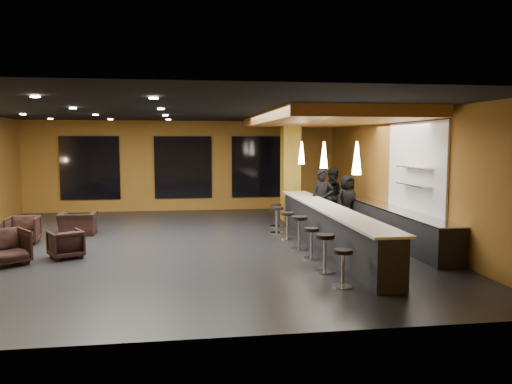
{
  "coord_description": "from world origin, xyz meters",
  "views": [
    {
      "loc": [
        0.01,
        -13.16,
        2.71
      ],
      "look_at": [
        2.0,
        0.5,
        1.3
      ],
      "focal_mm": 35.0,
      "sensor_mm": 36.0,
      "label": 1
    }
  ],
  "objects": [
    {
      "name": "floor",
      "position": [
        0.0,
        0.0,
        -0.05
      ],
      "size": [
        12.0,
        13.0,
        0.1
      ],
      "primitive_type": "cube",
      "color": "black",
      "rests_on": "ground"
    },
    {
      "name": "ceiling",
      "position": [
        0.0,
        0.0,
        3.55
      ],
      "size": [
        12.0,
        13.0,
        0.1
      ],
      "primitive_type": "cube",
      "color": "black"
    },
    {
      "name": "wall_back",
      "position": [
        0.0,
        6.55,
        1.75
      ],
      "size": [
        12.0,
        0.1,
        3.5
      ],
      "primitive_type": "cube",
      "color": "brown",
      "rests_on": "floor"
    },
    {
      "name": "wall_front",
      "position": [
        0.0,
        -6.55,
        1.75
      ],
      "size": [
        12.0,
        0.1,
        3.5
      ],
      "primitive_type": "cube",
      "color": "brown",
      "rests_on": "floor"
    },
    {
      "name": "wall_right",
      "position": [
        6.05,
        0.0,
        1.75
      ],
      "size": [
        0.1,
        13.0,
        3.5
      ],
      "primitive_type": "cube",
      "color": "brown",
      "rests_on": "floor"
    },
    {
      "name": "wood_soffit",
      "position": [
        4.0,
        1.0,
        3.36
      ],
      "size": [
        3.6,
        8.0,
        0.28
      ],
      "primitive_type": "cube",
      "color": "#B47634",
      "rests_on": "ceiling"
    },
    {
      "name": "window_left",
      "position": [
        -3.5,
        6.44,
        1.7
      ],
      "size": [
        2.2,
        0.06,
        2.4
      ],
      "primitive_type": "cube",
      "color": "black",
      "rests_on": "wall_back"
    },
    {
      "name": "window_center",
      "position": [
        0.0,
        6.44,
        1.7
      ],
      "size": [
        2.2,
        0.06,
        2.4
      ],
      "primitive_type": "cube",
      "color": "black",
      "rests_on": "wall_back"
    },
    {
      "name": "window_right",
      "position": [
        3.0,
        6.44,
        1.7
      ],
      "size": [
        2.2,
        0.06,
        2.4
      ],
      "primitive_type": "cube",
      "color": "black",
      "rests_on": "wall_back"
    },
    {
      "name": "tile_backsplash",
      "position": [
        5.96,
        -1.0,
        2.0
      ],
      "size": [
        0.06,
        3.2,
        2.4
      ],
      "primitive_type": "cube",
      "color": "white",
      "rests_on": "wall_right"
    },
    {
      "name": "bar_counter",
      "position": [
        3.65,
        -1.0,
        0.5
      ],
      "size": [
        0.6,
        8.0,
        1.0
      ],
      "primitive_type": "cube",
      "color": "black",
      "rests_on": "floor"
    },
    {
      "name": "bar_top",
      "position": [
        3.65,
        -1.0,
        1.02
      ],
      "size": [
        0.78,
        8.1,
        0.05
      ],
      "primitive_type": "cube",
      "color": "silver",
      "rests_on": "bar_counter"
    },
    {
      "name": "prep_counter",
      "position": [
        5.65,
        -0.5,
        0.43
      ],
      "size": [
        0.7,
        6.0,
        0.86
      ],
      "primitive_type": "cube",
      "color": "black",
      "rests_on": "floor"
    },
    {
      "name": "prep_top",
      "position": [
        5.65,
        -0.5,
        0.89
      ],
      "size": [
        0.72,
        6.0,
        0.03
      ],
      "primitive_type": "cube",
      "color": "silver",
      "rests_on": "prep_counter"
    },
    {
      "name": "wall_shelf_lower",
      "position": [
        5.82,
        -1.2,
        1.6
      ],
      "size": [
        0.3,
        1.5,
        0.03
      ],
      "primitive_type": "cube",
      "color": "silver",
      "rests_on": "wall_right"
    },
    {
      "name": "wall_shelf_upper",
      "position": [
        5.82,
        -1.2,
        2.05
      ],
      "size": [
        0.3,
        1.5,
        0.03
      ],
      "primitive_type": "cube",
      "color": "silver",
      "rests_on": "wall_right"
    },
    {
      "name": "column",
      "position": [
        3.65,
        3.6,
        1.75
      ],
      "size": [
        0.6,
        0.6,
        3.5
      ],
      "primitive_type": "cube",
      "color": "olive",
      "rests_on": "floor"
    },
    {
      "name": "pendant_0",
      "position": [
        3.65,
        -3.0,
        2.35
      ],
      "size": [
        0.2,
        0.2,
        0.7
      ],
      "primitive_type": "cone",
      "color": "white",
      "rests_on": "wood_soffit"
    },
    {
      "name": "pendant_1",
      "position": [
        3.65,
        -0.5,
        2.35
      ],
      "size": [
        0.2,
        0.2,
        0.7
      ],
      "primitive_type": "cone",
      "color": "white",
      "rests_on": "wood_soffit"
    },
    {
      "name": "pendant_2",
      "position": [
        3.65,
        2.0,
        2.35
      ],
      "size": [
        0.2,
        0.2,
        0.7
      ],
      "primitive_type": "cone",
      "color": "white",
      "rests_on": "wood_soffit"
    },
    {
      "name": "staff_a",
      "position": [
        4.16,
        1.4,
        0.93
      ],
      "size": [
        0.78,
        0.63,
        1.86
      ],
      "primitive_type": "imported",
      "rotation": [
        0.0,
        0.0,
        -0.3
      ],
      "color": "black",
      "rests_on": "floor"
    },
    {
      "name": "staff_b",
      "position": [
        4.83,
        2.35,
        0.91
      ],
      "size": [
        1.03,
        0.89,
        1.82
      ],
      "primitive_type": "imported",
      "rotation": [
        0.0,
        0.0,
        -0.25
      ],
      "color": "black",
      "rests_on": "floor"
    },
    {
      "name": "staff_c",
      "position": [
        5.12,
        1.93,
        0.82
      ],
      "size": [
        0.92,
        0.73,
        1.64
      ],
      "primitive_type": "imported",
      "rotation": [
        0.0,
        0.0,
        0.28
      ],
      "color": "black",
      "rests_on": "floor"
    },
    {
      "name": "armchair_a",
      "position": [
        -3.86,
        -1.73,
        0.39
      ],
      "size": [
        1.17,
        1.18,
        0.78
      ],
      "primitive_type": "imported",
      "rotation": [
        0.0,
        0.0,
        0.63
      ],
      "color": "black",
      "rests_on": "floor"
    },
    {
      "name": "armchair_b",
      "position": [
        -2.73,
        -1.23,
        0.33
      ],
      "size": [
        0.96,
        0.97,
        0.66
      ],
      "primitive_type": "imported",
      "rotation": [
        0.0,
        0.0,
        3.63
      ],
      "color": "black",
      "rests_on": "floor"
    },
    {
      "name": "armchair_c",
      "position": [
        -4.22,
        0.63,
        0.36
      ],
      "size": [
        0.84,
        0.86,
        0.73
      ],
      "primitive_type": "imported",
      "rotation": [
        0.0,
        0.0,
        0.08
      ],
      "color": "black",
      "rests_on": "floor"
    },
    {
      "name": "armchair_d",
      "position": [
        -3.05,
        1.72,
        0.33
      ],
      "size": [
        1.04,
        0.92,
        0.66
      ],
      "primitive_type": "imported",
      "rotation": [
        0.0,
        0.0,
        3.17
      ],
      "color": "black",
      "rests_on": "floor"
    },
    {
      "name": "bar_stool_0",
      "position": [
        2.91,
        -4.44,
        0.46
      ],
      "size": [
        0.36,
        0.36,
        0.72
      ],
      "rotation": [
        0.0,
        0.0,
        -0.14
      ],
      "color": "silver",
      "rests_on": "floor"
    },
    {
      "name": "bar_stool_1",
      "position": [
        2.88,
        -3.36,
        0.51
      ],
      "size": [
        0.4,
        0.4,
        0.8
      ],
      "rotation": [
        0.0,
        0.0,
        0.31
      ],
      "color": "silver",
      "rests_on": "floor"
    },
    {
      "name": "bar_stool_2",
      "position": [
        2.91,
        -2.14,
        0.46
      ],
      "size": [
        0.37,
        0.37,
        0.72
      ],
      "rotation": [
        0.0,
        0.0,
        0.26
      ],
      "color": "silver",
      "rests_on": "floor"
    },
    {
      "name": "bar_stool_3",
      "position": [
        2.86,
        -1.13,
        0.54
      ],
      "size": [
        0.43,
        0.43,
        0.84
      ],
      "rotation": [
        0.0,
        0.0,
        -0.25
      ],
      "color": "silver",
      "rests_on": "floor"
    },
    {
      "name": "bar_stool_4",
      "position": [
        2.82,
        0.13,
        0.49
      ],
      "size": [
        0.39,
        0.39,
        0.77
      ],
      "rotation": [
        0.0,
        0.0,
        -0.3
      ],
      "color": "silver",
      "rests_on": "floor"
    },
    {
      "name": "bar_stool_5",
      "position": [
        2.72,
        1.12,
        0.5
      ],
      "size": [
        0.4,
        0.4,
        0.78
      ],
      "rotation": [
        0.0,
        0.0,
        -0.11
      ],
      "color": "silver",
      "rests_on": "floor"
    },
    {
      "name": "bar_stool_6",
      "position": [
        2.91,
        2.28,
        0.46
      ],
      "size": [
        0.36,
        0.36,
        0.72
      ],
      "rotation": [
        0.0,
        0.0,
        -0.0
      ],
      "color": "silver",
      "rests_on": "floor"
    }
  ]
}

